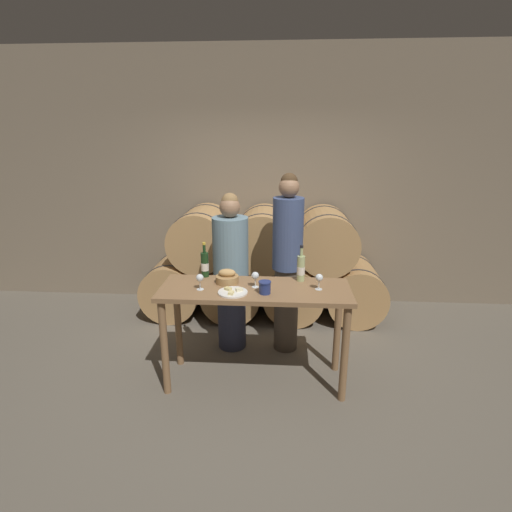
% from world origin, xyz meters
% --- Properties ---
extents(ground_plane, '(10.00, 10.00, 0.00)m').
position_xyz_m(ground_plane, '(0.00, 0.00, 0.00)').
color(ground_plane, '#665E51').
extents(stone_wall_back, '(10.00, 0.12, 3.20)m').
position_xyz_m(stone_wall_back, '(0.00, 1.98, 1.60)').
color(stone_wall_back, '#7F705B').
rests_on(stone_wall_back, ground_plane).
extents(barrel_stack, '(2.91, 0.84, 1.34)m').
position_xyz_m(barrel_stack, '(0.00, 1.44, 0.62)').
color(barrel_stack, tan).
rests_on(barrel_stack, ground_plane).
extents(tasting_table, '(1.64, 0.58, 0.92)m').
position_xyz_m(tasting_table, '(0.00, 0.00, 0.77)').
color(tasting_table, olive).
rests_on(tasting_table, ground_plane).
extents(person_left, '(0.36, 0.36, 1.64)m').
position_xyz_m(person_left, '(-0.29, 0.61, 0.83)').
color(person_left, '#2D334C').
rests_on(person_left, ground_plane).
extents(person_right, '(0.30, 0.30, 1.83)m').
position_xyz_m(person_right, '(0.28, 0.61, 0.95)').
color(person_right, '#4C4238').
rests_on(person_right, ground_plane).
extents(wine_bottle_red, '(0.07, 0.07, 0.33)m').
position_xyz_m(wine_bottle_red, '(-0.48, 0.25, 1.03)').
color(wine_bottle_red, '#193819').
rests_on(wine_bottle_red, tasting_table).
extents(wine_bottle_white, '(0.07, 0.07, 0.33)m').
position_xyz_m(wine_bottle_white, '(0.40, 0.20, 1.04)').
color(wine_bottle_white, '#ADBC7F').
rests_on(wine_bottle_white, tasting_table).
extents(blue_crock, '(0.10, 0.10, 0.11)m').
position_xyz_m(blue_crock, '(0.09, -0.12, 0.97)').
color(blue_crock, navy).
rests_on(blue_crock, tasting_table).
extents(bread_basket, '(0.20, 0.20, 0.13)m').
position_xyz_m(bread_basket, '(-0.25, 0.10, 0.97)').
color(bread_basket, '#A87F4C').
rests_on(bread_basket, tasting_table).
extents(cheese_plate, '(0.25, 0.25, 0.04)m').
position_xyz_m(cheese_plate, '(-0.18, -0.13, 0.93)').
color(cheese_plate, white).
rests_on(cheese_plate, tasting_table).
extents(wine_glass_far_left, '(0.06, 0.06, 0.14)m').
position_xyz_m(wine_glass_far_left, '(-0.46, -0.07, 1.02)').
color(wine_glass_far_left, white).
rests_on(wine_glass_far_left, tasting_table).
extents(wine_glass_left, '(0.06, 0.06, 0.14)m').
position_xyz_m(wine_glass_left, '(-0.00, 0.02, 1.02)').
color(wine_glass_left, white).
rests_on(wine_glass_left, tasting_table).
extents(wine_glass_center, '(0.06, 0.06, 0.14)m').
position_xyz_m(wine_glass_center, '(0.54, 0.00, 1.02)').
color(wine_glass_center, white).
rests_on(wine_glass_center, tasting_table).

